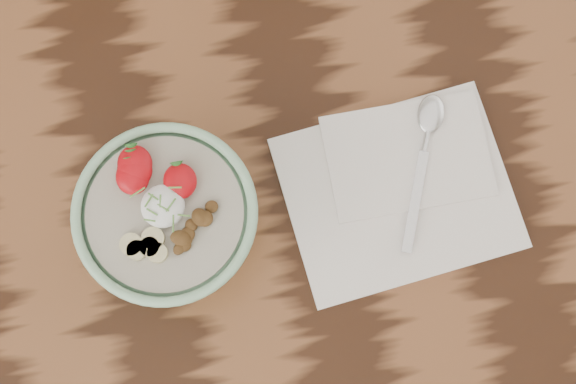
% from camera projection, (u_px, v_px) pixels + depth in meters
% --- Properties ---
extents(table, '(1.60, 0.90, 0.75)m').
position_uv_depth(table, '(313.00, 220.00, 0.99)').
color(table, black).
rests_on(table, ground).
extents(breakfast_bowl, '(0.19, 0.19, 0.12)m').
position_uv_depth(breakfast_bowl, '(169.00, 218.00, 0.83)').
color(breakfast_bowl, '#93C59B').
rests_on(breakfast_bowl, table).
extents(napkin, '(0.26, 0.22, 0.02)m').
position_uv_depth(napkin, '(400.00, 185.00, 0.90)').
color(napkin, white).
rests_on(napkin, table).
extents(spoon, '(0.09, 0.18, 0.01)m').
position_uv_depth(spoon, '(427.00, 136.00, 0.90)').
color(spoon, silver).
rests_on(spoon, napkin).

